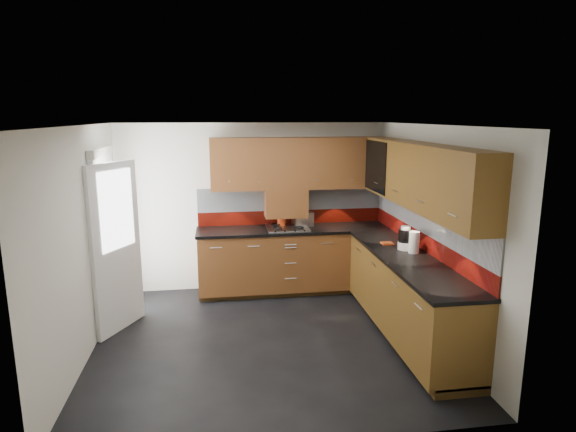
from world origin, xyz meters
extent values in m
cube|color=black|center=(0.00, 0.00, -0.01)|extent=(4.00, 3.80, 0.02)
cube|color=white|center=(0.00, 0.00, 2.45)|extent=(4.00, 3.80, 0.10)
cube|color=silver|center=(0.00, 1.84, 1.20)|extent=(4.00, 0.08, 2.64)
cube|color=silver|center=(0.00, -1.84, 1.20)|extent=(4.00, 0.08, 2.64)
cube|color=silver|center=(-1.94, 0.00, 1.20)|extent=(0.08, 3.80, 2.64)
cube|color=silver|center=(1.94, 0.00, 1.20)|extent=(0.08, 3.80, 2.64)
cube|color=brown|center=(0.55, 1.50, 0.48)|extent=(2.70, 0.60, 0.95)
cube|color=brown|center=(1.60, -0.10, 0.48)|extent=(0.60, 2.60, 0.95)
cube|color=#452E13|center=(0.55, 1.53, 0.05)|extent=(2.70, 0.54, 0.10)
cube|color=#452E13|center=(1.63, -0.10, 0.05)|extent=(0.54, 2.60, 0.10)
cube|color=black|center=(0.54, 1.49, 0.92)|extent=(2.72, 0.62, 0.04)
cube|color=black|center=(1.59, -0.12, 0.92)|extent=(0.62, 2.60, 0.04)
cube|color=maroon|center=(0.55, 1.79, 1.04)|extent=(2.70, 0.02, 0.20)
cube|color=silver|center=(0.55, 1.79, 1.31)|extent=(2.70, 0.02, 0.34)
cube|color=maroon|center=(1.89, 0.20, 1.04)|extent=(0.02, 3.20, 0.20)
cube|color=silver|center=(1.89, 0.20, 1.31)|extent=(0.02, 3.20, 0.34)
cube|color=brown|center=(0.65, 1.64, 1.84)|extent=(2.50, 0.33, 0.72)
cube|color=brown|center=(1.73, 0.04, 1.84)|extent=(0.33, 2.87, 0.72)
cube|color=silver|center=(0.50, 1.46, 1.63)|extent=(1.80, 0.01, 0.16)
cube|color=silver|center=(1.56, 0.00, 1.63)|extent=(0.01, 2.00, 0.16)
cube|color=brown|center=(0.45, 1.64, 1.28)|extent=(0.60, 0.33, 0.40)
cube|color=black|center=(1.56, 1.07, 1.84)|extent=(0.01, 0.80, 0.66)
cube|color=#FFD18C|center=(1.87, 1.07, 1.84)|extent=(0.01, 0.76, 0.64)
cube|color=black|center=(1.73, 1.07, 1.86)|extent=(0.29, 0.76, 0.01)
cylinder|color=black|center=(1.73, 0.82, 1.96)|extent=(0.07, 0.07, 0.16)
cylinder|color=black|center=(1.73, 0.97, 1.96)|extent=(0.07, 0.07, 0.16)
cylinder|color=white|center=(1.73, 1.12, 1.96)|extent=(0.07, 0.07, 0.16)
cylinder|color=black|center=(1.73, 1.27, 1.96)|extent=(0.07, 0.07, 0.16)
cube|color=white|center=(-1.86, 0.90, 1.02)|extent=(0.06, 0.95, 2.04)
cube|color=white|center=(-1.68, 0.55, 1.00)|extent=(0.42, 0.73, 1.98)
cube|color=white|center=(-1.65, 0.55, 1.45)|extent=(0.28, 0.50, 0.90)
cube|color=silver|center=(0.45, 1.48, 0.95)|extent=(0.58, 0.50, 0.02)
torus|color=black|center=(0.30, 1.36, 0.98)|extent=(0.13, 0.13, 0.02)
torus|color=black|center=(0.60, 1.36, 0.98)|extent=(0.13, 0.13, 0.02)
torus|color=black|center=(0.30, 1.60, 0.98)|extent=(0.13, 0.13, 0.02)
torus|color=black|center=(0.60, 1.60, 0.98)|extent=(0.13, 0.13, 0.02)
cube|color=black|center=(0.45, 1.24, 0.96)|extent=(0.44, 0.04, 0.02)
cylinder|color=#E44215|center=(0.38, 1.63, 1.01)|extent=(0.12, 0.12, 0.14)
cylinder|color=olive|center=(0.39, 1.64, 1.19)|extent=(0.05, 0.03, 0.29)
cylinder|color=olive|center=(0.40, 1.64, 1.18)|extent=(0.04, 0.04, 0.27)
cylinder|color=olive|center=(0.38, 1.64, 1.20)|extent=(0.06, 0.01, 0.31)
cylinder|color=olive|center=(0.40, 1.63, 1.17)|extent=(0.03, 0.05, 0.25)
cylinder|color=olive|center=(0.37, 1.64, 1.19)|extent=(0.05, 0.04, 0.28)
cube|color=silver|center=(0.69, 1.61, 1.04)|extent=(0.32, 0.23, 0.20)
cube|color=black|center=(0.69, 1.61, 1.14)|extent=(0.22, 0.07, 0.01)
cube|color=black|center=(0.69, 1.65, 1.14)|extent=(0.22, 0.07, 0.01)
cylinder|color=white|center=(1.67, 0.21, 0.99)|extent=(0.17, 0.17, 0.09)
cylinder|color=black|center=(1.67, 0.21, 1.11)|extent=(0.16, 0.16, 0.15)
cylinder|color=white|center=(1.67, 0.21, 1.20)|extent=(0.11, 0.11, 0.04)
cylinder|color=white|center=(1.72, 0.06, 1.07)|extent=(0.16, 0.16, 0.25)
cube|color=#D44A17|center=(1.55, 0.48, 0.95)|extent=(0.15, 0.13, 0.02)
camera|label=1|loc=(-0.50, -5.03, 2.50)|focal=30.00mm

